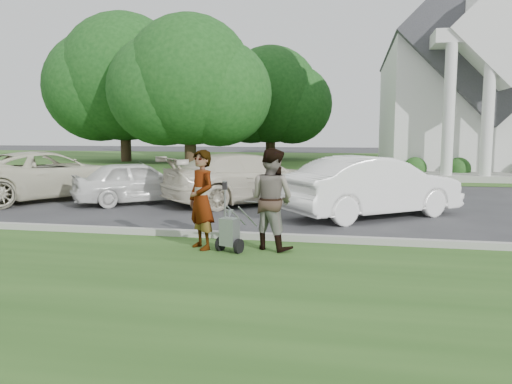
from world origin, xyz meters
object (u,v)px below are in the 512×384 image
(church, at_px, (465,69))
(car_c, at_px, (248,178))
(person_right, at_px, (271,200))
(car_d, at_px, (373,187))
(person_left, at_px, (201,200))
(car_b, at_px, (138,182))
(tree_far, at_px, (124,83))
(parking_meter_near, at_px, (225,204))
(tree_back, at_px, (270,99))
(tree_left, at_px, (189,86))
(striping_cart, at_px, (230,233))
(car_a, at_px, (47,175))

(church, relative_size, car_c, 4.48)
(person_right, distance_m, car_d, 4.59)
(person_left, bearing_deg, car_b, 167.40)
(car_c, bearing_deg, tree_far, -5.35)
(car_d, bearing_deg, parking_meter_near, 103.46)
(tree_back, relative_size, person_left, 5.10)
(tree_back, bearing_deg, tree_left, -116.57)
(church, height_order, striping_cart, church)
(tree_back, relative_size, striping_cart, 9.54)
(tree_left, relative_size, car_c, 1.98)
(car_b, xyz_separation_m, car_c, (3.41, 0.62, 0.11))
(person_left, xyz_separation_m, parking_meter_near, (0.30, 0.62, -0.15))
(tree_back, relative_size, car_d, 1.98)
(tree_far, relative_size, tree_back, 1.21)
(car_a, bearing_deg, church, -102.53)
(tree_left, bearing_deg, church, 3.79)
(church, xyz_separation_m, car_d, (-5.90, -19.20, -5.14))
(car_a, height_order, car_b, car_a)
(church, bearing_deg, car_d, -107.07)
(tree_back, distance_m, car_a, 25.10)
(striping_cart, distance_m, car_a, 9.83)
(tree_far, height_order, car_b, tree_far)
(parking_meter_near, distance_m, car_d, 4.83)
(tree_left, height_order, parking_meter_near, tree_left)
(person_left, xyz_separation_m, person_right, (1.30, 0.25, 0.01))
(parking_meter_near, bearing_deg, tree_left, 110.33)
(tree_left, height_order, car_a, tree_left)
(striping_cart, relative_size, car_d, 0.21)
(person_right, height_order, car_a, person_right)
(person_right, relative_size, car_d, 0.40)
(person_left, height_order, car_d, person_left)
(parking_meter_near, bearing_deg, tree_back, 97.80)
(tree_left, bearing_deg, tree_back, 63.43)
(striping_cart, xyz_separation_m, person_left, (-0.58, 0.14, 0.57))
(tree_far, bearing_deg, person_left, -61.54)
(person_left, bearing_deg, tree_left, 151.91)
(church, bearing_deg, tree_left, -176.21)
(tree_back, bearing_deg, person_right, -80.43)
(tree_far, xyz_separation_m, person_right, (15.09, -25.19, -4.74))
(striping_cart, bearing_deg, car_c, 117.47)
(parking_meter_near, height_order, car_d, car_d)
(parking_meter_near, relative_size, car_c, 0.23)
(striping_cart, bearing_deg, tree_far, 137.91)
(car_d, bearing_deg, church, -54.71)
(tree_far, height_order, car_c, tree_far)
(tree_left, height_order, car_b, tree_left)
(church, xyz_separation_m, car_b, (-13.04, -18.05, -5.27))
(parking_meter_near, bearing_deg, church, 68.75)
(car_a, bearing_deg, car_c, -147.48)
(car_b, bearing_deg, tree_back, -39.02)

